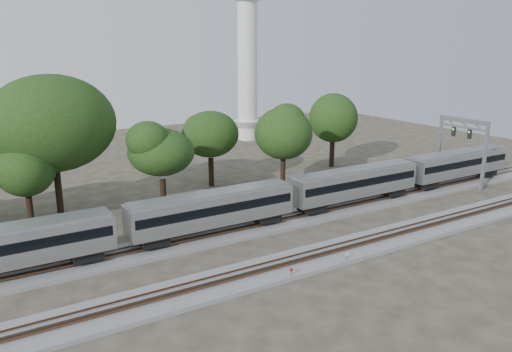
{
  "coord_description": "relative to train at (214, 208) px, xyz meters",
  "views": [
    {
      "loc": [
        -21.66,
        -38.39,
        19.83
      ],
      "look_at": [
        4.67,
        5.0,
        6.35
      ],
      "focal_mm": 35.0,
      "sensor_mm": 36.0,
      "label": 1
    }
  ],
  "objects": [
    {
      "name": "tree_7",
      "position": [
        30.92,
        18.21,
        4.81
      ],
      "size": [
        8.28,
        8.28,
        11.67
      ],
      "color": "black",
      "rests_on": "ground"
    },
    {
      "name": "tree_4",
      "position": [
        -1.39,
        10.99,
        4.05
      ],
      "size": [
        7.51,
        7.51,
        10.58
      ],
      "color": "black",
      "rests_on": "ground"
    },
    {
      "name": "signal_gantry",
      "position": [
        39.4,
        -0.0,
        3.77
      ],
      "size": [
        0.68,
        8.0,
        9.73
      ],
      "color": "gray",
      "rests_on": "ground"
    },
    {
      "name": "switch_lever",
      "position": [
        8.16,
        -11.62,
        -3.16
      ],
      "size": [
        0.55,
        0.38,
        0.3
      ],
      "primitive_type": "cube",
      "rotation": [
        0.0,
        0.0,
        -0.18
      ],
      "color": "#512D19",
      "rests_on": "ground"
    },
    {
      "name": "track_near",
      "position": [
        -0.15,
        -10.0,
        -3.11
      ],
      "size": [
        160.0,
        5.0,
        0.73
      ],
      "color": "slate",
      "rests_on": "ground"
    },
    {
      "name": "train",
      "position": [
        0.0,
        0.0,
        0.0
      ],
      "size": [
        94.19,
        3.25,
        4.79
      ],
      "color": "#B8BBC0",
      "rests_on": "ground"
    },
    {
      "name": "tree_2",
      "position": [
        -16.08,
        13.04,
        3.43
      ],
      "size": [
        6.88,
        6.88,
        9.7
      ],
      "color": "black",
      "rests_on": "ground"
    },
    {
      "name": "track_far",
      "position": [
        -0.15,
        -0.0,
        -3.11
      ],
      "size": [
        160.0,
        5.0,
        0.73
      ],
      "color": "slate",
      "rests_on": "ground"
    },
    {
      "name": "tree_3",
      "position": [
        -12.62,
        15.01,
        7.83
      ],
      "size": [
        11.34,
        11.34,
        15.98
      ],
      "color": "black",
      "rests_on": "ground"
    },
    {
      "name": "ground",
      "position": [
        -0.15,
        -6.0,
        -3.31
      ],
      "size": [
        160.0,
        160.0,
        0.0
      ],
      "primitive_type": "plane",
      "color": "#383328",
      "rests_on": "ground"
    },
    {
      "name": "tree_5",
      "position": [
        8.62,
        18.15,
        4.19
      ],
      "size": [
        7.65,
        7.65,
        10.78
      ],
      "color": "black",
      "rests_on": "ground"
    },
    {
      "name": "switch_stand_white",
      "position": [
        7.67,
        -12.12,
        -2.62
      ],
      "size": [
        0.35,
        0.07,
        1.09
      ],
      "rotation": [
        0.0,
        0.0,
        -0.1
      ],
      "color": "#512D19",
      "rests_on": "ground"
    },
    {
      "name": "switch_stand_red",
      "position": [
        1.35,
        -12.14,
        -2.62
      ],
      "size": [
        0.33,
        0.16,
        1.08
      ],
      "rotation": [
        0.0,
        0.0,
        -0.39
      ],
      "color": "#512D19",
      "rests_on": "ground"
    },
    {
      "name": "tree_6",
      "position": [
        16.44,
        11.37,
        4.61
      ],
      "size": [
        8.08,
        8.08,
        11.39
      ],
      "color": "black",
      "rests_on": "ground"
    }
  ]
}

